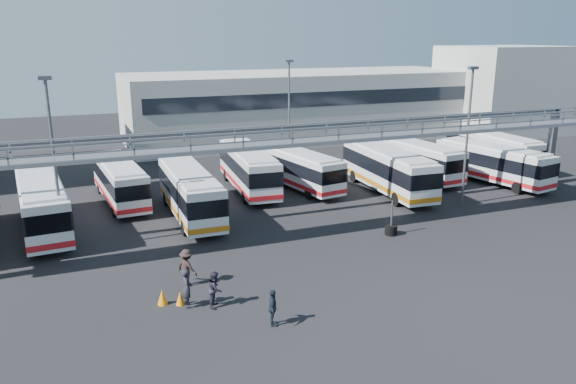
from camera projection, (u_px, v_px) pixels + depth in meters
name	position (u px, v px, depth m)	size (l,w,h in m)	color
ground	(369.00, 261.00, 31.81)	(140.00, 140.00, 0.00)	black
gantry	(326.00, 147.00, 35.57)	(51.40, 5.15, 7.10)	gray
warehouse	(301.00, 105.00, 68.99)	(42.00, 14.00, 8.00)	#9E9E99
building_right	(503.00, 90.00, 72.56)	(14.00, 12.00, 11.00)	#B2B2AD
light_pole_left	(54.00, 157.00, 31.66)	(0.70, 0.35, 10.21)	#4C4F54
light_pole_mid	(468.00, 129.00, 40.83)	(0.70, 0.35, 10.21)	#4C4F54
light_pole_back	(289.00, 110.00, 51.35)	(0.70, 0.35, 10.21)	#4C4F54
bus_1	(42.00, 203.00, 36.11)	(3.58, 11.53, 3.45)	silver
bus_2	(120.00, 180.00, 42.43)	(3.23, 10.67, 3.19)	silver
bus_3	(190.00, 192.00, 38.92)	(2.72, 11.16, 3.38)	silver
bus_4	(248.00, 168.00, 45.81)	(3.51, 11.48, 3.43)	silver
bus_5	(298.00, 168.00, 46.52)	(4.11, 10.63, 3.15)	silver
bus_6	(388.00, 169.00, 45.21)	(3.34, 11.73, 3.52)	silver
bus_7	(414.00, 158.00, 49.91)	(3.41, 10.86, 3.25)	silver
bus_8	(493.00, 162.00, 48.11)	(4.48, 11.00, 3.26)	silver
bus_9	(493.00, 149.00, 53.43)	(2.76, 11.13, 3.37)	silver
pedestrian_a	(187.00, 288.00, 26.21)	(0.69, 0.45, 1.88)	black
pedestrian_b	(215.00, 289.00, 26.28)	(0.85, 0.66, 1.75)	#23202D
pedestrian_c	(187.00, 267.00, 28.50)	(1.25, 0.72, 1.93)	black
pedestrian_d	(273.00, 308.00, 24.53)	(0.99, 0.41, 1.70)	black
cone_left	(180.00, 298.00, 26.57)	(0.42, 0.42, 0.67)	orange
cone_right	(162.00, 297.00, 26.58)	(0.48, 0.48, 0.77)	orange
tire_stack	(391.00, 229.00, 35.87)	(0.79, 0.79, 2.27)	black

